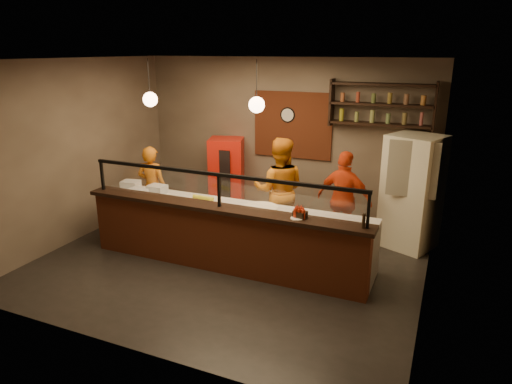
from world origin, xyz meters
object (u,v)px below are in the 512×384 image
at_px(cook_left, 152,187).
at_px(condiment_caddy, 300,214).
at_px(red_cooler, 227,176).
at_px(pepper_mill, 364,221).
at_px(wall_clock, 288,115).
at_px(fridge, 412,192).
at_px(cook_right, 344,200).
at_px(pizza_dough, 261,207).
at_px(cook_mid, 279,191).

relative_size(cook_left, condiment_caddy, 9.06).
height_order(red_cooler, pepper_mill, red_cooler).
distance_m(wall_clock, condiment_caddy, 3.14).
bearing_deg(wall_clock, red_cooler, -165.72).
bearing_deg(fridge, pepper_mill, -78.61).
distance_m(cook_left, cook_right, 3.63).
relative_size(pizza_dough, condiment_caddy, 3.18).
height_order(cook_left, red_cooler, cook_left).
distance_m(cook_mid, pepper_mill, 2.29).
distance_m(pizza_dough, pepper_mill, 1.88).
bearing_deg(cook_left, cook_right, -176.47).
relative_size(red_cooler, condiment_caddy, 8.98).
relative_size(fridge, red_cooler, 1.24).
relative_size(wall_clock, pepper_mill, 1.47).
distance_m(cook_left, pepper_mill, 4.39).
bearing_deg(condiment_caddy, pepper_mill, -2.76).
bearing_deg(cook_right, pizza_dough, 55.47).
xyz_separation_m(cook_mid, condiment_caddy, (0.85, -1.43, 0.16)).
height_order(fridge, pizza_dough, fridge).
relative_size(wall_clock, condiment_caddy, 1.69).
bearing_deg(condiment_caddy, pizza_dough, 145.19).
height_order(pizza_dough, condiment_caddy, condiment_caddy).
height_order(pizza_dough, pepper_mill, pepper_mill).
distance_m(cook_left, cook_mid, 2.50).
xyz_separation_m(cook_mid, red_cooler, (-1.54, 0.99, -0.15)).
bearing_deg(pizza_dough, condiment_caddy, -34.81).
xyz_separation_m(wall_clock, cook_right, (1.43, -1.06, -1.25)).
relative_size(wall_clock, red_cooler, 0.19).
bearing_deg(cook_left, condiment_caddy, 156.09).
bearing_deg(pizza_dough, red_cooler, 130.03).
distance_m(wall_clock, cook_right, 2.18).
bearing_deg(red_cooler, condiment_caddy, -63.44).
relative_size(cook_mid, cook_right, 1.12).
height_order(cook_mid, red_cooler, cook_mid).
bearing_deg(pepper_mill, red_cooler, 143.12).
relative_size(cook_mid, condiment_caddy, 10.70).
bearing_deg(cook_mid, pizza_dough, 72.63).
height_order(wall_clock, pizza_dough, wall_clock).
bearing_deg(cook_right, wall_clock, -25.12).
bearing_deg(fridge, condiment_caddy, -99.41).
bearing_deg(fridge, wall_clock, -171.15).
distance_m(wall_clock, cook_mid, 1.77).
xyz_separation_m(fridge, red_cooler, (-3.72, 0.30, -0.19)).
xyz_separation_m(cook_mid, fridge, (2.17, 0.69, 0.04)).
height_order(cook_left, cook_right, cook_right).
distance_m(fridge, pepper_mill, 2.21).
bearing_deg(cook_left, fridge, -173.23).
relative_size(wall_clock, cook_left, 0.19).
bearing_deg(cook_right, cook_mid, 23.77).
distance_m(wall_clock, fridge, 2.80).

